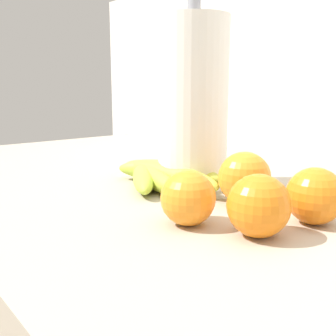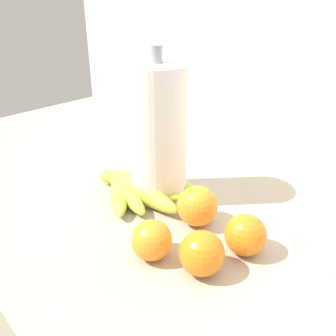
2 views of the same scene
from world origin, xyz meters
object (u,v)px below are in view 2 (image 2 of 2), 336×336
object	(u,v)px
orange_center	(197,206)
orange_far_right	(202,253)
banana_bunch	(136,188)
orange_right	(152,240)
orange_back_right	(245,235)
paper_towel_roll	(158,133)

from	to	relation	value
orange_center	orange_far_right	distance (m)	0.13
banana_bunch	orange_right	xyz separation A→B (m)	(0.16, -0.09, 0.01)
orange_back_right	orange_far_right	world-z (taller)	orange_far_right
orange_right	orange_back_right	bearing A→B (deg)	53.34
orange_back_right	orange_far_right	size ratio (longest dim) A/B	0.98
orange_right	banana_bunch	bearing A→B (deg)	150.52
paper_towel_roll	orange_center	bearing A→B (deg)	-6.36
orange_right	paper_towel_roll	world-z (taller)	paper_towel_roll
banana_bunch	orange_center	xyz separation A→B (m)	(0.15, 0.03, 0.02)
banana_bunch	orange_far_right	bearing A→B (deg)	-13.61
paper_towel_roll	orange_back_right	bearing A→B (deg)	-3.09
orange_center	paper_towel_roll	world-z (taller)	paper_towel_roll
orange_back_right	orange_center	world-z (taller)	orange_center
orange_center	paper_towel_roll	distance (m)	0.16
paper_towel_roll	banana_bunch	bearing A→B (deg)	-119.66
orange_back_right	orange_far_right	xyz separation A→B (m)	(-0.01, -0.08, 0.00)
orange_center	orange_far_right	bearing A→B (deg)	-41.87
orange_right	orange_far_right	size ratio (longest dim) A/B	0.94
orange_center	orange_right	size ratio (longest dim) A/B	1.12
banana_bunch	orange_right	distance (m)	0.19
banana_bunch	orange_center	size ratio (longest dim) A/B	3.03
banana_bunch	orange_center	bearing A→B (deg)	10.08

